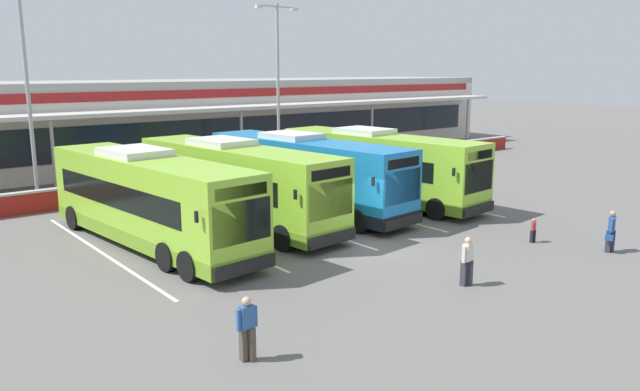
# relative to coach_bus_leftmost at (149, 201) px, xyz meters

# --- Properties ---
(ground_plane) EXTENTS (200.00, 200.00, 0.00)m
(ground_plane) POSITION_rel_coach_bus_leftmost_xyz_m (6.49, -5.66, -1.79)
(ground_plane) COLOR #605E5B
(terminal_building) EXTENTS (70.00, 13.00, 6.00)m
(terminal_building) POSITION_rel_coach_bus_leftmost_xyz_m (6.49, 21.25, 1.23)
(terminal_building) COLOR beige
(terminal_building) RESTS_ON ground
(red_barrier_wall) EXTENTS (60.00, 0.40, 1.10)m
(red_barrier_wall) POSITION_rel_coach_bus_leftmost_xyz_m (6.49, 8.84, -1.23)
(red_barrier_wall) COLOR maroon
(red_barrier_wall) RESTS_ON ground
(coach_bus_leftmost) EXTENTS (3.80, 12.32, 3.78)m
(coach_bus_leftmost) POSITION_rel_coach_bus_leftmost_xyz_m (0.00, 0.00, 0.00)
(coach_bus_leftmost) COLOR #8CC633
(coach_bus_leftmost) RESTS_ON ground
(coach_bus_left_centre) EXTENTS (3.80, 12.32, 3.78)m
(coach_bus_left_centre) POSITION_rel_coach_bus_leftmost_xyz_m (4.39, 0.81, 0.00)
(coach_bus_left_centre) COLOR #8CC633
(coach_bus_left_centre) RESTS_ON ground
(coach_bus_centre) EXTENTS (3.80, 12.32, 3.78)m
(coach_bus_centre) POSITION_rel_coach_bus_leftmost_xyz_m (8.39, 0.90, 0.00)
(coach_bus_centre) COLOR #1972B7
(coach_bus_centre) RESTS_ON ground
(coach_bus_right_centre) EXTENTS (3.80, 12.32, 3.78)m
(coach_bus_right_centre) POSITION_rel_coach_bus_leftmost_xyz_m (12.77, 0.34, 0.00)
(coach_bus_right_centre) COLOR #8CC633
(coach_bus_right_centre) RESTS_ON ground
(bay_stripe_far_west) EXTENTS (0.14, 13.00, 0.01)m
(bay_stripe_far_west) POSITION_rel_coach_bus_leftmost_xyz_m (-1.91, 0.34, -1.78)
(bay_stripe_far_west) COLOR silver
(bay_stripe_far_west) RESTS_ON ground
(bay_stripe_west) EXTENTS (0.14, 13.00, 0.01)m
(bay_stripe_west) POSITION_rel_coach_bus_leftmost_xyz_m (2.29, 0.34, -1.78)
(bay_stripe_west) COLOR silver
(bay_stripe_west) RESTS_ON ground
(bay_stripe_mid_west) EXTENTS (0.14, 13.00, 0.01)m
(bay_stripe_mid_west) POSITION_rel_coach_bus_leftmost_xyz_m (6.49, 0.34, -1.78)
(bay_stripe_mid_west) COLOR silver
(bay_stripe_mid_west) RESTS_ON ground
(bay_stripe_centre) EXTENTS (0.14, 13.00, 0.01)m
(bay_stripe_centre) POSITION_rel_coach_bus_leftmost_xyz_m (10.69, 0.34, -1.78)
(bay_stripe_centre) COLOR silver
(bay_stripe_centre) RESTS_ON ground
(bay_stripe_mid_east) EXTENTS (0.14, 13.00, 0.01)m
(bay_stripe_mid_east) POSITION_rel_coach_bus_leftmost_xyz_m (14.89, 0.34, -1.78)
(bay_stripe_mid_east) COLOR silver
(bay_stripe_mid_east) RESTS_ON ground
(pedestrian_with_handbag) EXTENTS (0.65, 0.39, 1.62)m
(pedestrian_with_handbag) POSITION_rel_coach_bus_leftmost_xyz_m (13.19, -11.88, -0.93)
(pedestrian_with_handbag) COLOR #33333D
(pedestrian_with_handbag) RESTS_ON ground
(pedestrian_in_dark_coat) EXTENTS (0.54, 0.29, 1.62)m
(pedestrian_in_dark_coat) POSITION_rel_coach_bus_leftmost_xyz_m (5.97, -10.74, -0.91)
(pedestrian_in_dark_coat) COLOR #33333D
(pedestrian_in_dark_coat) RESTS_ON ground
(pedestrian_child) EXTENTS (0.33, 0.19, 1.00)m
(pedestrian_child) POSITION_rel_coach_bus_leftmost_xyz_m (12.10, -9.30, -1.24)
(pedestrian_child) COLOR black
(pedestrian_child) RESTS_ON ground
(pedestrian_near_bin) EXTENTS (0.53, 0.31, 1.62)m
(pedestrian_near_bin) POSITION_rel_coach_bus_leftmost_xyz_m (-2.29, -10.70, -0.91)
(pedestrian_near_bin) COLOR #4C4238
(pedestrian_near_bin) RESTS_ON ground
(lamp_post_west) EXTENTS (3.24, 0.28, 11.00)m
(lamp_post_west) POSITION_rel_coach_bus_leftmost_xyz_m (-1.33, 11.18, 4.50)
(lamp_post_west) COLOR #9E9EA3
(lamp_post_west) RESTS_ON ground
(lamp_post_centre) EXTENTS (3.24, 0.28, 11.00)m
(lamp_post_centre) POSITION_rel_coach_bus_leftmost_xyz_m (14.33, 11.54, 4.50)
(lamp_post_centre) COLOR #9E9EA3
(lamp_post_centre) RESTS_ON ground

